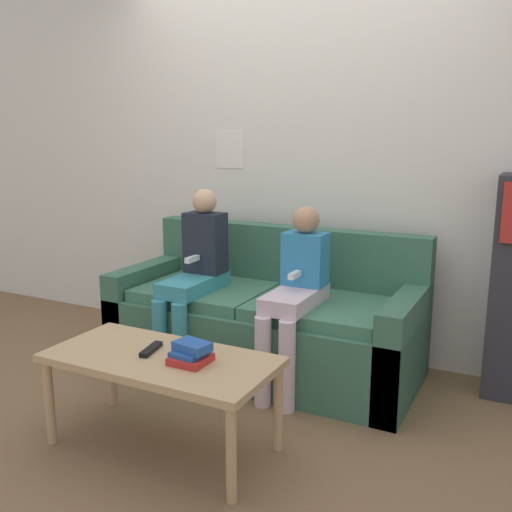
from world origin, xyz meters
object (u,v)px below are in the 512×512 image
(coffee_table, at_px, (161,366))
(person_left, at_px, (194,272))
(couch, at_px, (266,323))
(tv_remote, at_px, (151,349))
(person_right, at_px, (295,291))

(coffee_table, relative_size, person_left, 0.95)
(couch, height_order, person_left, person_left)
(couch, bearing_deg, tv_remote, -95.22)
(coffee_table, xyz_separation_m, tv_remote, (-0.07, 0.02, 0.06))
(person_left, bearing_deg, couch, 26.60)
(coffee_table, height_order, person_left, person_left)
(person_left, distance_m, tv_remote, 0.89)
(couch, bearing_deg, coffee_table, -91.20)
(person_left, xyz_separation_m, person_right, (0.67, -0.01, -0.03))
(coffee_table, relative_size, tv_remote, 6.09)
(coffee_table, distance_m, person_right, 0.91)
(person_right, xyz_separation_m, tv_remote, (-0.37, -0.82, -0.13))
(couch, relative_size, person_left, 1.67)
(tv_remote, bearing_deg, person_left, 98.60)
(couch, relative_size, person_right, 1.78)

